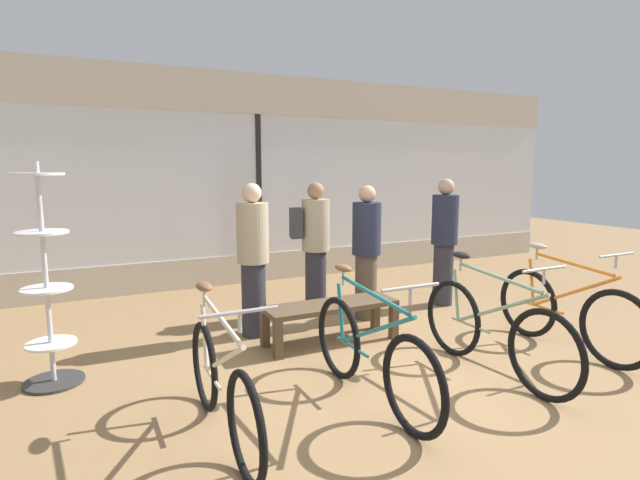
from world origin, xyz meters
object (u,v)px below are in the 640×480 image
object	(u,v)px
customer_by_window	(253,257)
customer_mid_floor	(366,250)
bicycle_left	(370,354)
display_bench	(331,310)
bicycle_right	(493,330)
customer_near_rack	(314,244)
bicycle_far_right	(567,312)
customer_near_bench	(444,239)
bicycle_far_left	(221,385)
accessory_rack	(47,296)

from	to	relation	value
customer_by_window	customer_mid_floor	xyz separation A→B (m)	(1.40, -0.01, -0.03)
bicycle_left	display_bench	bearing A→B (deg)	75.45
bicycle_right	customer_mid_floor	bearing A→B (deg)	94.23
customer_near_rack	bicycle_left	bearing A→B (deg)	-105.23
bicycle_far_right	customer_near_bench	distance (m)	1.93
bicycle_far_left	customer_near_rack	size ratio (longest dim) A/B	1.02
bicycle_left	customer_by_window	bearing A→B (deg)	99.19
display_bench	bicycle_far_left	bearing A→B (deg)	-138.92
display_bench	customer_by_window	size ratio (longest dim) A/B	0.85
bicycle_far_right	display_bench	size ratio (longest dim) A/B	1.23
bicycle_right	customer_near_rack	bearing A→B (deg)	104.62
accessory_rack	customer_mid_floor	distance (m)	3.35
bicycle_far_right	customer_mid_floor	bearing A→B (deg)	124.27
customer_near_bench	bicycle_right	bearing A→B (deg)	-119.12
customer_near_rack	customer_near_bench	world-z (taller)	customer_near_bench
accessory_rack	customer_near_rack	bearing A→B (deg)	16.54
bicycle_right	bicycle_far_left	bearing A→B (deg)	179.58
bicycle_far_right	display_bench	bearing A→B (deg)	148.10
accessory_rack	display_bench	xyz separation A→B (m)	(2.56, -0.16, -0.41)
bicycle_left	bicycle_right	size ratio (longest dim) A/B	0.99
customer_near_rack	customer_mid_floor	size ratio (longest dim) A/B	1.02
customer_by_window	customer_near_bench	distance (m)	2.64
bicycle_left	customer_near_bench	xyz separation A→B (m)	(2.34, 1.94, 0.48)
customer_near_rack	customer_mid_floor	world-z (taller)	customer_near_rack
bicycle_left	display_bench	size ratio (longest dim) A/B	1.26
customer_near_rack	customer_near_bench	xyz separation A→B (m)	(1.71, -0.38, -0.00)
bicycle_right	display_bench	size ratio (longest dim) A/B	1.28
bicycle_far_right	customer_mid_floor	distance (m)	2.21
accessory_rack	customer_by_window	world-z (taller)	accessory_rack
bicycle_far_left	customer_by_window	size ratio (longest dim) A/B	1.01
bicycle_far_right	customer_by_window	xyz separation A→B (m)	(-2.63, 1.80, 0.47)
customer_mid_floor	bicycle_far_right	bearing A→B (deg)	-55.73
customer_mid_floor	customer_near_rack	bearing A→B (deg)	136.22
bicycle_right	customer_near_bench	distance (m)	2.30
customer_near_rack	customer_mid_floor	bearing A→B (deg)	-43.78
customer_near_rack	customer_by_window	size ratio (longest dim) A/B	0.99
bicycle_right	customer_near_bench	size ratio (longest dim) A/B	1.08
customer_mid_floor	bicycle_far_left	bearing A→B (deg)	-140.49
display_bench	customer_mid_floor	distance (m)	1.06
display_bench	bicycle_left	bearing A→B (deg)	-104.55
bicycle_right	customer_near_bench	world-z (taller)	customer_near_bench
accessory_rack	customer_by_window	xyz separation A→B (m)	(1.92, 0.40, 0.10)
bicycle_far_right	customer_near_rack	xyz separation A→B (m)	(-1.69, 2.25, 0.48)
bicycle_left	accessory_rack	xyz separation A→B (m)	(-2.22, 1.47, 0.37)
bicycle_left	bicycle_right	distance (m)	1.24
bicycle_left	customer_by_window	distance (m)	1.95
bicycle_right	customer_by_window	xyz separation A→B (m)	(-1.54, 1.90, 0.46)
bicycle_left	customer_mid_floor	distance (m)	2.21
bicycle_far_right	display_bench	world-z (taller)	bicycle_far_right
bicycle_far_left	customer_by_window	world-z (taller)	customer_by_window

